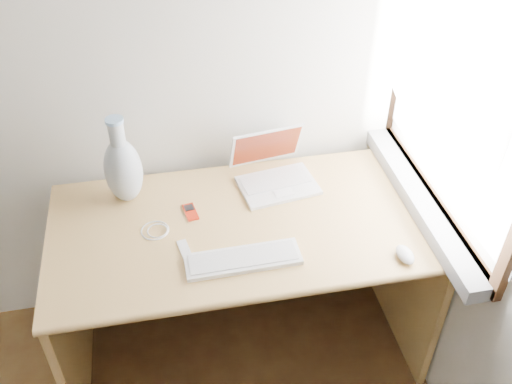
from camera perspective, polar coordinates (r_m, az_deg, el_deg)
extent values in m
cube|color=white|center=(1.98, 20.29, 11.23)|extent=(0.01, 0.90, 1.00)
cube|color=gray|center=(2.24, 16.06, -0.79)|extent=(0.10, 0.96, 0.06)
cube|color=silver|center=(1.93, 18.49, 11.95)|extent=(0.02, 0.84, 0.92)
cube|color=tan|center=(2.12, -1.29, -3.32)|extent=(1.43, 0.71, 0.03)
cube|color=tan|center=(2.42, -18.03, -11.87)|extent=(0.03, 0.67, 0.72)
cube|color=tan|center=(2.56, 14.56, -7.43)|extent=(0.03, 0.67, 0.72)
cube|color=tan|center=(2.55, -2.53, -2.46)|extent=(1.37, 0.03, 0.48)
cube|color=white|center=(2.27, 2.22, 0.66)|extent=(0.33, 0.25, 0.01)
cube|color=silver|center=(2.26, 2.22, 0.84)|extent=(0.29, 0.15, 0.00)
cube|color=white|center=(2.29, 1.71, 4.23)|extent=(0.31, 0.12, 0.19)
cube|color=maroon|center=(2.29, 1.71, 4.23)|extent=(0.28, 0.10, 0.17)
cube|color=white|center=(1.96, -1.30, -6.75)|extent=(0.40, 0.13, 0.02)
cube|color=silver|center=(1.96, -1.30, -6.54)|extent=(0.37, 0.10, 0.00)
ellipsoid|color=white|center=(2.03, 14.68, -6.07)|extent=(0.06, 0.10, 0.03)
cube|color=red|center=(2.16, -6.56, -2.00)|extent=(0.06, 0.10, 0.01)
cube|color=black|center=(2.16, -6.57, -1.91)|extent=(0.04, 0.04, 0.00)
torus|color=white|center=(2.11, -10.06, -3.80)|extent=(0.13, 0.13, 0.01)
cube|color=white|center=(2.02, -7.18, -5.66)|extent=(0.05, 0.09, 0.01)
ellipsoid|color=silver|center=(2.19, -13.11, 2.06)|extent=(0.14, 0.14, 0.27)
cylinder|color=silver|center=(2.09, -13.77, 5.70)|extent=(0.06, 0.06, 0.11)
cylinder|color=#92BDEA|center=(2.06, -14.00, 6.96)|extent=(0.07, 0.07, 0.01)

